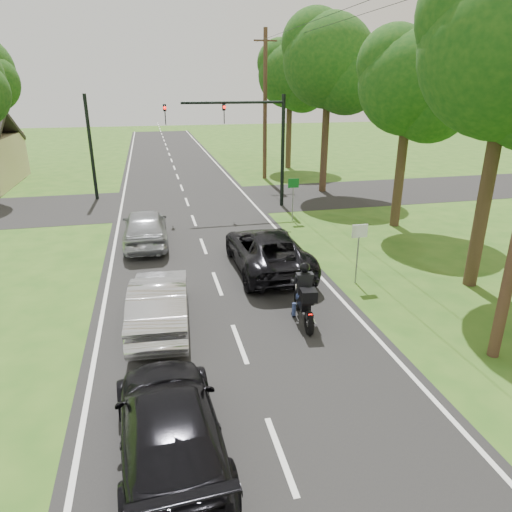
# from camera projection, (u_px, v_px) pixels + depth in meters

# --- Properties ---
(ground) EXTENTS (140.00, 140.00, 0.00)m
(ground) POSITION_uv_depth(u_px,v_px,m) (239.00, 344.00, 12.16)
(ground) COLOR #2C5819
(ground) RESTS_ON ground
(road) EXTENTS (8.00, 100.00, 0.01)m
(road) POSITION_uv_depth(u_px,v_px,m) (198.00, 232.00, 21.27)
(road) COLOR black
(road) RESTS_ON ground
(cross_road) EXTENTS (60.00, 7.00, 0.01)m
(cross_road) POSITION_uv_depth(u_px,v_px,m) (187.00, 202.00, 26.74)
(cross_road) COLOR black
(cross_road) RESTS_ON ground
(motorcycle_rider) EXTENTS (0.65, 2.14, 1.85)m
(motorcycle_rider) POSITION_uv_depth(u_px,v_px,m) (304.00, 299.00, 13.01)
(motorcycle_rider) COLOR black
(motorcycle_rider) RESTS_ON ground
(dark_suv) EXTENTS (2.48, 5.38, 1.50)m
(dark_suv) POSITION_uv_depth(u_px,v_px,m) (267.00, 250.00, 16.81)
(dark_suv) COLOR black
(dark_suv) RESTS_ON road
(silver_sedan) EXTENTS (1.84, 4.51, 1.45)m
(silver_sedan) POSITION_uv_depth(u_px,v_px,m) (160.00, 302.00, 12.82)
(silver_sedan) COLOR silver
(silver_sedan) RESTS_ON road
(silver_suv) EXTENTS (1.87, 4.58, 1.56)m
(silver_suv) POSITION_uv_depth(u_px,v_px,m) (145.00, 227.00, 19.39)
(silver_suv) COLOR #A5A8AD
(silver_suv) RESTS_ON road
(dark_car_behind) EXTENTS (2.12, 4.70, 1.34)m
(dark_car_behind) POSITION_uv_depth(u_px,v_px,m) (170.00, 425.00, 8.27)
(dark_car_behind) COLOR black
(dark_car_behind) RESTS_ON road
(traffic_signal) EXTENTS (6.38, 0.44, 6.00)m
(traffic_signal) POSITION_uv_depth(u_px,v_px,m) (249.00, 131.00, 24.16)
(traffic_signal) COLOR black
(traffic_signal) RESTS_ON ground
(signal_pole_far) EXTENTS (0.20, 0.20, 6.00)m
(signal_pole_far) POSITION_uv_depth(u_px,v_px,m) (91.00, 148.00, 26.40)
(signal_pole_far) COLOR black
(signal_pole_far) RESTS_ON ground
(utility_pole_far) EXTENTS (1.60, 0.28, 10.00)m
(utility_pole_far) POSITION_uv_depth(u_px,v_px,m) (265.00, 106.00, 31.72)
(utility_pole_far) COLOR #4F3324
(utility_pole_far) RESTS_ON ground
(sign_white) EXTENTS (0.55, 0.07, 2.12)m
(sign_white) POSITION_uv_depth(u_px,v_px,m) (359.00, 239.00, 15.30)
(sign_white) COLOR slate
(sign_white) RESTS_ON ground
(sign_green) EXTENTS (0.55, 0.07, 2.12)m
(sign_green) POSITION_uv_depth(u_px,v_px,m) (293.00, 189.00, 22.63)
(sign_green) COLOR slate
(sign_green) RESTS_ON ground
(tree_row_c) EXTENTS (4.80, 4.65, 8.76)m
(tree_row_c) POSITION_uv_depth(u_px,v_px,m) (417.00, 90.00, 20.03)
(tree_row_c) COLOR #332316
(tree_row_c) RESTS_ON ground
(tree_row_d) EXTENTS (5.76, 5.58, 10.45)m
(tree_row_d) POSITION_uv_depth(u_px,v_px,m) (335.00, 67.00, 26.73)
(tree_row_d) COLOR #332316
(tree_row_d) RESTS_ON ground
(tree_row_e) EXTENTS (5.28, 5.12, 9.61)m
(tree_row_e) POSITION_uv_depth(u_px,v_px,m) (294.00, 79.00, 35.24)
(tree_row_e) COLOR #332316
(tree_row_e) RESTS_ON ground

